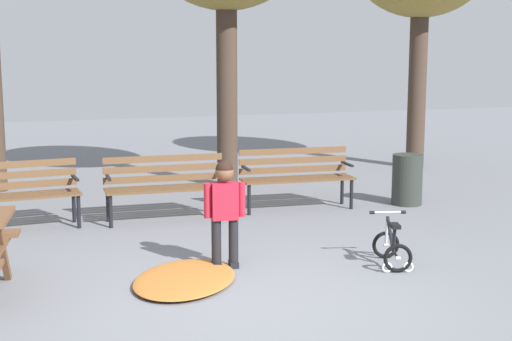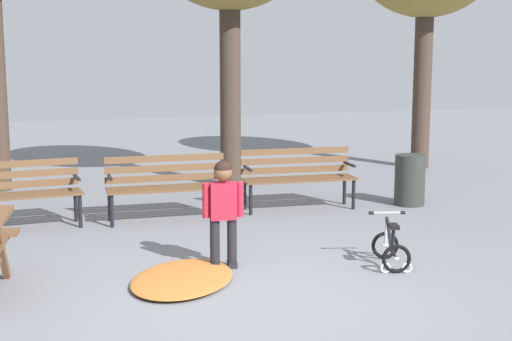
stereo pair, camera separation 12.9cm
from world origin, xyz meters
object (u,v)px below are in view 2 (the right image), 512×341
(child_standing, at_px, (223,205))
(kids_bicycle, at_px, (391,247))
(trash_bin, at_px, (410,180))
(park_bench_right, at_px, (298,173))
(park_bench_far_left, at_px, (16,189))
(park_bench_left, at_px, (167,182))

(child_standing, relative_size, kids_bicycle, 1.82)
(trash_bin, bearing_deg, child_standing, -147.60)
(park_bench_right, distance_m, kids_bicycle, 2.96)
(park_bench_far_left, bearing_deg, trash_bin, -2.79)
(park_bench_far_left, distance_m, park_bench_right, 3.81)
(park_bench_right, xyz_separation_m, kids_bicycle, (-0.10, -2.94, -0.31))
(kids_bicycle, bearing_deg, trash_bin, 56.88)
(park_bench_right, distance_m, child_standing, 3.03)
(park_bench_right, xyz_separation_m, trash_bin, (1.64, -0.28, -0.14))
(kids_bicycle, height_order, trash_bin, trash_bin)
(park_bench_far_left, xyz_separation_m, trash_bin, (5.45, -0.27, -0.14))
(child_standing, bearing_deg, park_bench_right, 54.01)
(park_bench_left, distance_m, kids_bicycle, 3.37)
(park_bench_right, height_order, kids_bicycle, park_bench_right)
(child_standing, xyz_separation_m, trash_bin, (3.42, 2.17, -0.30))
(park_bench_far_left, relative_size, park_bench_right, 1.00)
(child_standing, distance_m, trash_bin, 4.06)
(child_standing, distance_m, kids_bicycle, 1.81)
(park_bench_left, bearing_deg, park_bench_far_left, 177.14)
(park_bench_left, bearing_deg, trash_bin, -2.75)
(park_bench_left, bearing_deg, kids_bicycle, -57.51)
(park_bench_far_left, relative_size, park_bench_left, 1.01)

